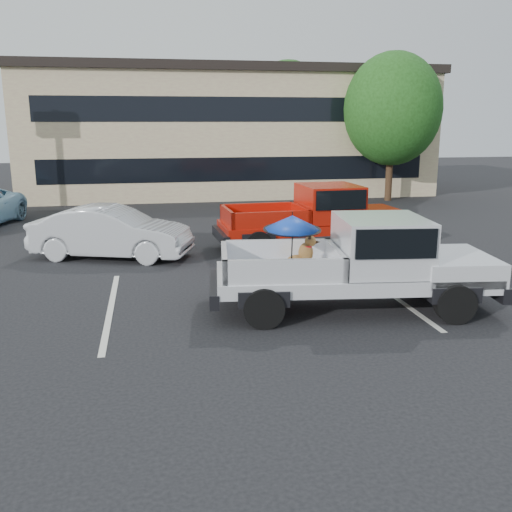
% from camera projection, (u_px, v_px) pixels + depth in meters
% --- Properties ---
extents(ground, '(90.00, 90.00, 0.00)m').
position_uv_depth(ground, '(276.00, 334.00, 10.20)').
color(ground, black).
rests_on(ground, ground).
extents(stripe_left, '(0.12, 5.00, 0.01)m').
position_uv_depth(stripe_left, '(111.00, 308.00, 11.58)').
color(stripe_left, silver).
rests_on(stripe_left, ground).
extents(stripe_right, '(0.12, 5.00, 0.01)m').
position_uv_depth(stripe_right, '(388.00, 292.00, 12.65)').
color(stripe_right, silver).
rests_on(stripe_right, ground).
extents(motel_building, '(20.40, 8.40, 6.30)m').
position_uv_depth(motel_building, '(227.00, 130.00, 29.88)').
color(motel_building, tan).
rests_on(motel_building, ground).
extents(tree_right, '(4.46, 4.46, 6.78)m').
position_uv_depth(tree_right, '(393.00, 109.00, 26.12)').
color(tree_right, '#332114').
rests_on(tree_right, ground).
extents(tree_back, '(4.68, 4.68, 7.11)m').
position_uv_depth(tree_back, '(288.00, 108.00, 33.19)').
color(tree_back, '#332114').
rests_on(tree_back, ground).
extents(silver_pickup, '(5.88, 2.60, 2.06)m').
position_uv_depth(silver_pickup, '(369.00, 259.00, 11.30)').
color(silver_pickup, black).
rests_on(silver_pickup, ground).
extents(red_pickup, '(5.75, 2.33, 1.87)m').
position_uv_depth(red_pickup, '(324.00, 213.00, 16.95)').
color(red_pickup, black).
rests_on(red_pickup, ground).
extents(silver_sedan, '(4.60, 2.84, 1.43)m').
position_uv_depth(silver_sedan, '(111.00, 232.00, 15.67)').
color(silver_sedan, silver).
rests_on(silver_sedan, ground).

